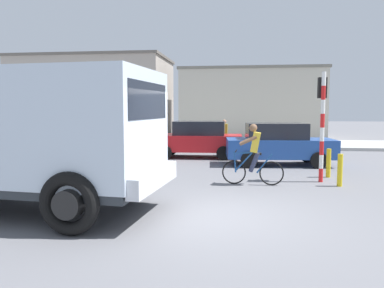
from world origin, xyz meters
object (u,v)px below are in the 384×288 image
object	(u,v)px
car_white_mid	(279,144)
pedestrian_near_kerb	(224,135)
truck_foreground	(31,132)
cyclist	(253,154)
bollard_near	(340,170)
bollard_far	(328,163)
traffic_light_pole	(322,111)
car_red_near	(197,139)

from	to	relation	value
car_white_mid	pedestrian_near_kerb	size ratio (longest dim) A/B	2.55
truck_foreground	cyclist	size ratio (longest dim) A/B	3.25
pedestrian_near_kerb	cyclist	bearing A→B (deg)	-81.41
cyclist	bollard_near	size ratio (longest dim) A/B	1.92
bollard_far	traffic_light_pole	bearing A→B (deg)	-117.69
car_white_mid	bollard_near	distance (m)	4.11
cyclist	bollard_near	xyz separation A→B (m)	(2.37, 0.08, -0.41)
bollard_far	car_red_near	bearing A→B (deg)	136.99
car_red_near	bollard_far	size ratio (longest dim) A/B	4.48
truck_foreground	cyclist	bearing A→B (deg)	35.91
traffic_light_pole	bollard_far	xyz separation A→B (m)	(0.39, 0.74, -1.62)
cyclist	car_white_mid	size ratio (longest dim) A/B	0.42
traffic_light_pole	car_red_near	xyz separation A→B (m)	(-4.27, 5.08, -1.25)
bollard_near	truck_foreground	bearing A→B (deg)	-153.83
bollard_near	bollard_far	distance (m)	1.40
truck_foreground	bollard_far	distance (m)	8.63
truck_foreground	bollard_near	size ratio (longest dim) A/B	6.24
car_red_near	car_white_mid	bearing A→B (deg)	-29.06
bollard_far	car_white_mid	bearing A→B (deg)	117.71
traffic_light_pole	pedestrian_near_kerb	distance (m)	7.80
truck_foreground	car_white_mid	bearing A→B (deg)	52.01
truck_foreground	bollard_near	xyz separation A→B (m)	(7.03, 3.46, -1.22)
traffic_light_pole	pedestrian_near_kerb	xyz separation A→B (m)	(-3.16, 7.03, -1.22)
car_white_mid	truck_foreground	bearing A→B (deg)	-127.99
truck_foreground	car_white_mid	world-z (taller)	truck_foreground
truck_foreground	cyclist	world-z (taller)	truck_foreground
cyclist	traffic_light_pole	world-z (taller)	traffic_light_pole
car_white_mid	cyclist	bearing A→B (deg)	-105.13
traffic_light_pole	car_red_near	distance (m)	6.75
cyclist	bollard_far	world-z (taller)	cyclist
car_white_mid	bollard_far	bearing A→B (deg)	-62.29
cyclist	car_red_near	bearing A→B (deg)	111.37
pedestrian_near_kerb	bollard_near	size ratio (longest dim) A/B	1.80
traffic_light_pole	bollard_near	xyz separation A→B (m)	(0.39, -0.66, -1.62)
traffic_light_pole	car_white_mid	xyz separation A→B (m)	(-0.91, 3.22, -1.25)
cyclist	bollard_far	xyz separation A→B (m)	(2.37, 1.48, -0.41)
traffic_light_pole	car_red_near	world-z (taller)	traffic_light_pole
pedestrian_near_kerb	bollard_far	size ratio (longest dim) A/B	1.80
pedestrian_near_kerb	bollard_near	distance (m)	8.48
cyclist	car_white_mid	world-z (taller)	cyclist
traffic_light_pole	car_red_near	bearing A→B (deg)	130.01
traffic_light_pole	car_white_mid	world-z (taller)	traffic_light_pole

